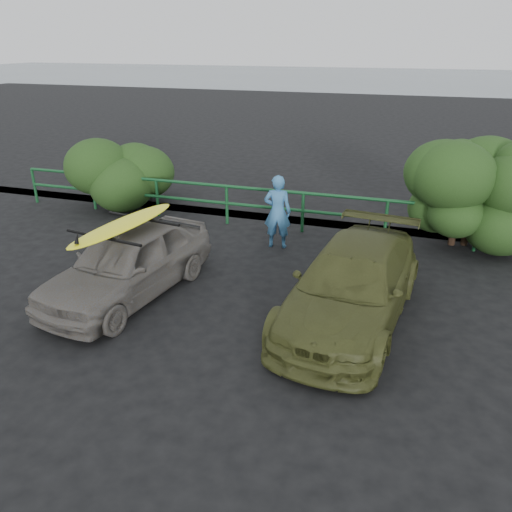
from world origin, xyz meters
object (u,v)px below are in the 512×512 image
(olive_vehicle, at_px, (352,285))
(surfboard, at_px, (124,224))
(guardrail, at_px, (264,208))
(man, at_px, (277,212))
(sedan, at_px, (128,262))

(olive_vehicle, distance_m, surfboard, 4.14)
(surfboard, bearing_deg, guardrail, 81.23)
(guardrail, relative_size, olive_vehicle, 3.18)
(olive_vehicle, distance_m, man, 3.44)
(olive_vehicle, bearing_deg, sedan, -167.91)
(olive_vehicle, bearing_deg, man, 133.89)
(guardrail, xyz_separation_m, man, (0.66, -1.12, 0.33))
(guardrail, xyz_separation_m, olive_vehicle, (2.73, -3.87, 0.12))
(guardrail, bearing_deg, olive_vehicle, -54.81)
(sedan, distance_m, surfboard, 0.75)
(guardrail, xyz_separation_m, surfboard, (-1.33, -4.23, 0.88))
(man, bearing_deg, olive_vehicle, 119.73)
(surfboard, bearing_deg, man, 66.07)
(sedan, height_order, man, man)
(guardrail, relative_size, man, 8.27)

